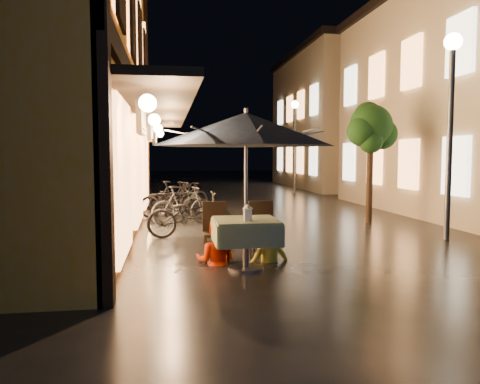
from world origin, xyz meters
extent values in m
plane|color=black|center=(0.00, 0.00, 0.00)|extent=(90.00, 90.00, 0.00)
cube|color=orange|center=(-5.75, 4.00, 3.50)|extent=(4.50, 11.00, 7.00)
cube|color=black|center=(-3.47, 4.00, 3.30)|extent=(0.12, 11.00, 0.35)
cube|color=black|center=(-2.90, 4.00, 2.75)|extent=(1.20, 10.50, 0.12)
cube|color=#ED9851|center=(-3.44, 3.00, 4.60)|extent=(0.10, 0.90, 1.50)
cube|color=#ED9851|center=(-3.44, 5.50, 4.60)|extent=(0.10, 0.90, 1.50)
cube|color=#ED9851|center=(-3.44, 8.00, 4.60)|extent=(0.10, 0.90, 1.50)
cube|color=#ED9851|center=(-3.44, 0.50, 1.40)|extent=(0.10, 2.20, 2.40)
cube|color=#ED9851|center=(-3.44, 4.00, 1.40)|extent=(0.10, 2.20, 2.40)
cube|color=#ED9851|center=(-3.44, 7.50, 1.40)|extent=(0.10, 2.20, 2.40)
cube|color=#ED9851|center=(3.95, 3.20, 1.50)|extent=(0.10, 1.00, 1.40)
cube|color=#ED9851|center=(3.95, 3.20, 4.30)|extent=(0.10, 1.00, 1.40)
cube|color=#ED9851|center=(3.95, 5.40, 1.50)|extent=(0.10, 1.00, 1.40)
cube|color=#ED9851|center=(3.95, 5.40, 4.30)|extent=(0.10, 1.00, 1.40)
cube|color=#ED9851|center=(3.95, 7.60, 1.50)|extent=(0.10, 1.00, 1.40)
cube|color=#ED9851|center=(3.95, 7.60, 4.30)|extent=(0.10, 1.00, 1.40)
cube|color=#ED9851|center=(3.95, 9.80, 1.50)|extent=(0.10, 1.00, 1.40)
cube|color=#ED9851|center=(3.95, 9.80, 4.30)|extent=(0.10, 1.00, 1.40)
cube|color=tan|center=(7.50, 18.00, 3.50)|extent=(7.00, 10.00, 7.00)
cube|color=black|center=(7.50, 18.00, 7.15)|extent=(7.30, 10.30, 0.30)
cube|color=#ED9851|center=(3.95, 14.20, 1.50)|extent=(0.10, 1.00, 1.40)
cube|color=#ED9851|center=(3.95, 14.20, 4.30)|extent=(0.10, 1.00, 1.40)
cube|color=#ED9851|center=(3.95, 16.40, 1.50)|extent=(0.10, 1.00, 1.40)
cube|color=#ED9851|center=(3.95, 16.40, 4.30)|extent=(0.10, 1.00, 1.40)
cube|color=#ED9851|center=(3.95, 18.60, 1.50)|extent=(0.10, 1.00, 1.40)
cube|color=#ED9851|center=(3.95, 18.60, 4.30)|extent=(0.10, 1.00, 1.40)
cube|color=#ED9851|center=(3.95, 20.80, 1.50)|extent=(0.10, 1.00, 1.40)
cube|color=#ED9851|center=(3.95, 20.80, 4.30)|extent=(0.10, 1.00, 1.40)
cylinder|color=black|center=(2.40, 4.50, 1.10)|extent=(0.16, 0.16, 2.20)
sphere|color=black|center=(2.40, 4.50, 2.50)|extent=(1.10, 1.10, 1.10)
sphere|color=black|center=(2.75, 4.60, 2.30)|extent=(0.80, 0.80, 0.80)
sphere|color=black|center=(2.10, 4.35, 2.35)|extent=(0.76, 0.76, 0.76)
sphere|color=black|center=(2.45, 4.80, 2.80)|extent=(0.70, 0.70, 0.70)
sphere|color=black|center=(2.30, 4.25, 2.10)|extent=(0.60, 0.60, 0.60)
cylinder|color=#59595E|center=(3.00, 2.00, 2.00)|extent=(0.12, 0.12, 4.00)
sphere|color=beige|center=(3.00, 2.00, 4.05)|extent=(0.36, 0.36, 0.36)
cylinder|color=#59595E|center=(3.00, 14.00, 2.00)|extent=(0.12, 0.12, 4.00)
sphere|color=beige|center=(3.00, 14.00, 4.05)|extent=(0.36, 0.36, 0.36)
cylinder|color=#59595E|center=(-1.57, 0.09, 0.36)|extent=(0.10, 0.10, 0.72)
cylinder|color=#59595E|center=(-1.57, 0.09, 0.02)|extent=(0.56, 0.56, 0.04)
cube|color=#2C5E36|center=(-1.57, 0.09, 0.75)|extent=(0.95, 0.95, 0.06)
cube|color=#2C5E36|center=(-1.10, 0.09, 0.58)|extent=(0.04, 0.95, 0.33)
cube|color=#2C5E36|center=(-2.05, 0.09, 0.58)|extent=(0.04, 0.95, 0.33)
cube|color=#2C5E36|center=(-1.57, 0.57, 0.58)|extent=(0.95, 0.04, 0.33)
cube|color=#2C5E36|center=(-1.57, -0.38, 0.58)|extent=(0.95, 0.04, 0.33)
cylinder|color=#59595E|center=(-1.57, 0.09, 1.15)|extent=(0.05, 0.05, 2.30)
cone|color=black|center=(-1.57, 0.09, 2.15)|extent=(2.80, 2.80, 0.50)
cylinder|color=#59595E|center=(-1.57, 0.09, 2.40)|extent=(0.06, 0.06, 0.12)
cube|color=black|center=(-1.97, 0.74, 0.45)|extent=(0.42, 0.42, 0.05)
cube|color=black|center=(-1.97, 0.93, 0.70)|extent=(0.42, 0.04, 0.55)
cylinder|color=black|center=(-2.15, 0.56, 0.21)|extent=(0.04, 0.04, 0.43)
cylinder|color=black|center=(-1.79, 0.56, 0.21)|extent=(0.04, 0.04, 0.43)
cylinder|color=black|center=(-2.15, 0.92, 0.21)|extent=(0.04, 0.04, 0.43)
cylinder|color=black|center=(-1.79, 0.92, 0.21)|extent=(0.04, 0.04, 0.43)
cube|color=black|center=(-1.17, 0.74, 0.45)|extent=(0.42, 0.42, 0.05)
cube|color=black|center=(-1.17, 0.93, 0.70)|extent=(0.42, 0.04, 0.55)
cylinder|color=black|center=(-1.35, 0.56, 0.21)|extent=(0.04, 0.04, 0.43)
cylinder|color=black|center=(-0.99, 0.56, 0.21)|extent=(0.04, 0.04, 0.43)
cylinder|color=black|center=(-1.35, 0.92, 0.21)|extent=(0.04, 0.04, 0.43)
cylinder|color=black|center=(-0.99, 0.92, 0.21)|extent=(0.04, 0.04, 0.43)
cube|color=white|center=(-1.57, -0.08, 0.87)|extent=(0.11, 0.11, 0.18)
cube|color=#FFD88C|center=(-1.57, -0.08, 0.86)|extent=(0.07, 0.07, 0.12)
cone|color=white|center=(-1.57, -0.08, 0.99)|extent=(0.16, 0.16, 0.07)
imported|color=red|center=(-1.98, 0.61, 0.70)|extent=(0.81, 0.71, 1.41)
imported|color=gold|center=(-1.11, 0.62, 0.70)|extent=(1.01, 0.75, 1.40)
imported|color=black|center=(-2.28, 3.02, 0.49)|extent=(1.88, 0.74, 0.97)
imported|color=black|center=(-2.38, 4.86, 0.50)|extent=(1.72, 0.94, 1.00)
imported|color=black|center=(-2.65, 6.12, 0.48)|extent=(1.93, 0.97, 0.97)
imported|color=black|center=(-2.56, 7.04, 0.50)|extent=(1.72, 1.10, 1.00)
imported|color=black|center=(-2.66, 7.61, 0.44)|extent=(1.77, 1.08, 0.88)
imported|color=black|center=(-2.15, 8.28, 0.45)|extent=(1.54, 1.00, 0.90)
camera|label=1|loc=(-2.73, -6.91, 1.76)|focal=35.00mm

